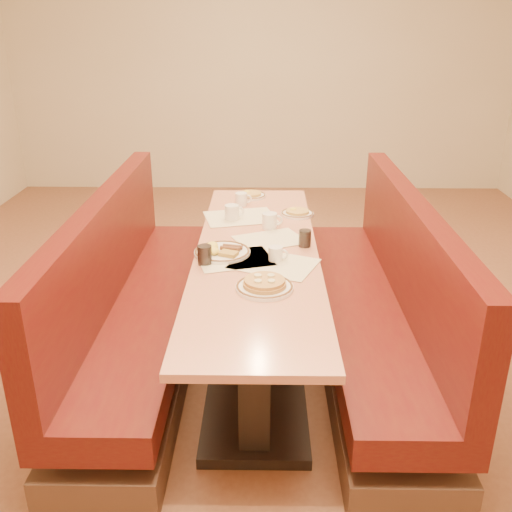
{
  "coord_description": "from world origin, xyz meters",
  "views": [
    {
      "loc": [
        0.04,
        -3.05,
        1.98
      ],
      "look_at": [
        0.0,
        -0.32,
        0.85
      ],
      "focal_mm": 40.0,
      "sensor_mm": 36.0,
      "label": 1
    }
  ],
  "objects_px": {
    "soda_tumbler_near": "(205,255)",
    "soda_tumbler_mid": "(305,238)",
    "diner_table": "(257,308)",
    "booth_right": "(378,311)",
    "coffee_mug_d": "(242,199)",
    "pancake_plate": "(265,285)",
    "coffee_mug_b": "(232,212)",
    "coffee_mug_a": "(276,254)",
    "eggs_plate": "(221,251)",
    "coffee_mug_c": "(270,221)",
    "booth_left": "(136,309)"
  },
  "relations": [
    {
      "from": "coffee_mug_d",
      "to": "soda_tumbler_mid",
      "type": "distance_m",
      "value": 0.89
    },
    {
      "from": "diner_table",
      "to": "eggs_plate",
      "type": "xyz_separation_m",
      "value": [
        -0.2,
        -0.06,
        0.39
      ]
    },
    {
      "from": "booth_right",
      "to": "coffee_mug_b",
      "type": "relative_size",
      "value": 18.99
    },
    {
      "from": "diner_table",
      "to": "pancake_plate",
      "type": "xyz_separation_m",
      "value": [
        0.04,
        -0.51,
        0.4
      ]
    },
    {
      "from": "booth_right",
      "to": "soda_tumbler_near",
      "type": "relative_size",
      "value": 23.32
    },
    {
      "from": "booth_left",
      "to": "coffee_mug_d",
      "type": "height_order",
      "value": "booth_left"
    },
    {
      "from": "diner_table",
      "to": "coffee_mug_d",
      "type": "bearing_deg",
      "value": 97.88
    },
    {
      "from": "eggs_plate",
      "to": "coffee_mug_b",
      "type": "bearing_deg",
      "value": 87.1
    },
    {
      "from": "soda_tumbler_near",
      "to": "soda_tumbler_mid",
      "type": "height_order",
      "value": "soda_tumbler_near"
    },
    {
      "from": "booth_right",
      "to": "soda_tumbler_mid",
      "type": "bearing_deg",
      "value": 171.19
    },
    {
      "from": "booth_left",
      "to": "soda_tumbler_mid",
      "type": "relative_size",
      "value": 24.96
    },
    {
      "from": "coffee_mug_b",
      "to": "coffee_mug_c",
      "type": "xyz_separation_m",
      "value": [
        0.25,
        -0.17,
        0.0
      ]
    },
    {
      "from": "eggs_plate",
      "to": "coffee_mug_c",
      "type": "distance_m",
      "value": 0.52
    },
    {
      "from": "booth_left",
      "to": "pancake_plate",
      "type": "relative_size",
      "value": 8.71
    },
    {
      "from": "diner_table",
      "to": "pancake_plate",
      "type": "bearing_deg",
      "value": -84.98
    },
    {
      "from": "diner_table",
      "to": "coffee_mug_b",
      "type": "relative_size",
      "value": 18.99
    },
    {
      "from": "coffee_mug_b",
      "to": "coffee_mug_d",
      "type": "relative_size",
      "value": 1.09
    },
    {
      "from": "soda_tumbler_mid",
      "to": "diner_table",
      "type": "bearing_deg",
      "value": -165.95
    },
    {
      "from": "pancake_plate",
      "to": "coffee_mug_b",
      "type": "height_order",
      "value": "coffee_mug_b"
    },
    {
      "from": "eggs_plate",
      "to": "coffee_mug_c",
      "type": "height_order",
      "value": "coffee_mug_c"
    },
    {
      "from": "booth_right",
      "to": "coffee_mug_d",
      "type": "bearing_deg",
      "value": 134.56
    },
    {
      "from": "diner_table",
      "to": "coffee_mug_d",
      "type": "xyz_separation_m",
      "value": [
        -0.12,
        0.87,
        0.42
      ]
    },
    {
      "from": "booth_right",
      "to": "soda_tumbler_near",
      "type": "bearing_deg",
      "value": -168.68
    },
    {
      "from": "coffee_mug_c",
      "to": "eggs_plate",
      "type": "bearing_deg",
      "value": -132.68
    },
    {
      "from": "pancake_plate",
      "to": "coffee_mug_b",
      "type": "xyz_separation_m",
      "value": [
        -0.21,
        1.06,
        0.03
      ]
    },
    {
      "from": "coffee_mug_a",
      "to": "pancake_plate",
      "type": "bearing_deg",
      "value": -93.38
    },
    {
      "from": "booth_left",
      "to": "eggs_plate",
      "type": "distance_m",
      "value": 0.67
    },
    {
      "from": "booth_right",
      "to": "coffee_mug_a",
      "type": "height_order",
      "value": "booth_right"
    },
    {
      "from": "diner_table",
      "to": "coffee_mug_c",
      "type": "height_order",
      "value": "coffee_mug_c"
    },
    {
      "from": "coffee_mug_a",
      "to": "soda_tumbler_near",
      "type": "height_order",
      "value": "soda_tumbler_near"
    },
    {
      "from": "booth_left",
      "to": "soda_tumbler_mid",
      "type": "height_order",
      "value": "booth_left"
    },
    {
      "from": "eggs_plate",
      "to": "soda_tumbler_mid",
      "type": "height_order",
      "value": "soda_tumbler_mid"
    },
    {
      "from": "coffee_mug_b",
      "to": "booth_left",
      "type": "bearing_deg",
      "value": -153.8
    },
    {
      "from": "pancake_plate",
      "to": "soda_tumbler_mid",
      "type": "bearing_deg",
      "value": 67.99
    },
    {
      "from": "soda_tumbler_mid",
      "to": "coffee_mug_a",
      "type": "bearing_deg",
      "value": -127.56
    },
    {
      "from": "diner_table",
      "to": "coffee_mug_d",
      "type": "relative_size",
      "value": 20.79
    },
    {
      "from": "diner_table",
      "to": "coffee_mug_b",
      "type": "height_order",
      "value": "coffee_mug_b"
    },
    {
      "from": "coffee_mug_a",
      "to": "coffee_mug_b",
      "type": "relative_size",
      "value": 0.84
    },
    {
      "from": "eggs_plate",
      "to": "coffee_mug_d",
      "type": "bearing_deg",
      "value": 85.05
    },
    {
      "from": "diner_table",
      "to": "soda_tumbler_near",
      "type": "bearing_deg",
      "value": -144.1
    },
    {
      "from": "booth_left",
      "to": "soda_tumbler_near",
      "type": "bearing_deg",
      "value": -24.14
    },
    {
      "from": "pancake_plate",
      "to": "coffee_mug_d",
      "type": "xyz_separation_m",
      "value": [
        -0.16,
        1.38,
        0.02
      ]
    },
    {
      "from": "pancake_plate",
      "to": "soda_tumbler_mid",
      "type": "relative_size",
      "value": 2.86
    },
    {
      "from": "booth_right",
      "to": "coffee_mug_a",
      "type": "xyz_separation_m",
      "value": [
        -0.62,
        -0.15,
        0.43
      ]
    },
    {
      "from": "coffee_mug_a",
      "to": "coffee_mug_d",
      "type": "distance_m",
      "value": 1.04
    },
    {
      "from": "coffee_mug_c",
      "to": "soda_tumbler_near",
      "type": "bearing_deg",
      "value": -132.11
    },
    {
      "from": "booth_right",
      "to": "coffee_mug_b",
      "type": "xyz_separation_m",
      "value": [
        -0.9,
        0.54,
        0.44
      ]
    },
    {
      "from": "coffee_mug_a",
      "to": "soda_tumbler_mid",
      "type": "bearing_deg",
      "value": 59.11
    },
    {
      "from": "coffee_mug_d",
      "to": "diner_table",
      "type": "bearing_deg",
      "value": -88.51
    },
    {
      "from": "coffee_mug_b",
      "to": "eggs_plate",
      "type": "bearing_deg",
      "value": -110.71
    }
  ]
}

